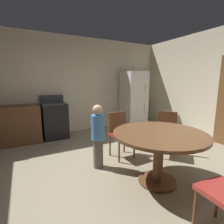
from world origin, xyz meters
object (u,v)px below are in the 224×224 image
Objects in this scene: refrigerator at (134,100)px; chair_north at (120,131)px; chair_northeast at (166,131)px; person_child at (98,135)px; oven_range at (55,120)px; dining_table at (159,143)px.

refrigerator is 2.02× the size of chair_north.
chair_northeast is 1.40m from person_child.
person_child is at bearing -45.77° from chair_northeast.
oven_range is 2.48m from refrigerator.
chair_northeast reaches higher than dining_table.
oven_range is 0.84× the size of dining_table.
chair_north is at bearing -131.44° from refrigerator.
refrigerator is 2.33m from chair_north.
dining_table is 1.01m from person_child.
chair_north is 0.91m from chair_northeast.
oven_range is 2.96m from dining_table.
person_child is (-1.39, 0.17, 0.08)m from chair_northeast.
person_child is at bearing -79.54° from oven_range.
person_child is at bearing 126.15° from dining_table.
refrigerator is at bearing -147.11° from chair_northeast.
chair_northeast is at bearing 47.03° from person_child.
dining_table is at bearing 0.00° from person_child.
dining_table is (-1.49, -2.75, -0.27)m from refrigerator.
refrigerator is 2.02× the size of chair_northeast.
person_child is at bearing -137.09° from refrigerator.
oven_range is at bearing 154.31° from person_child.
chair_north is at bearing -63.61° from chair_northeast.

